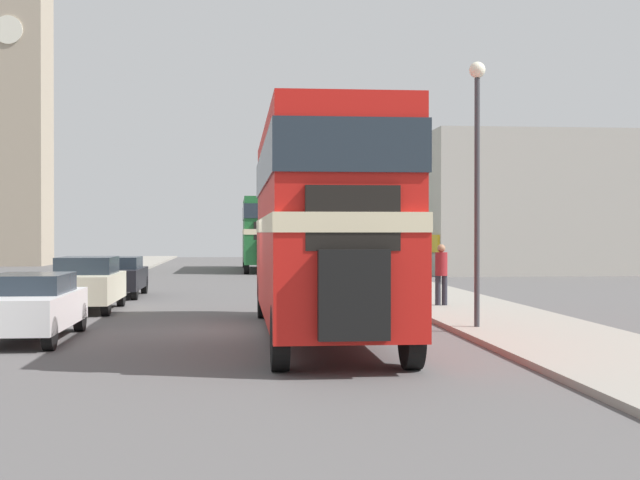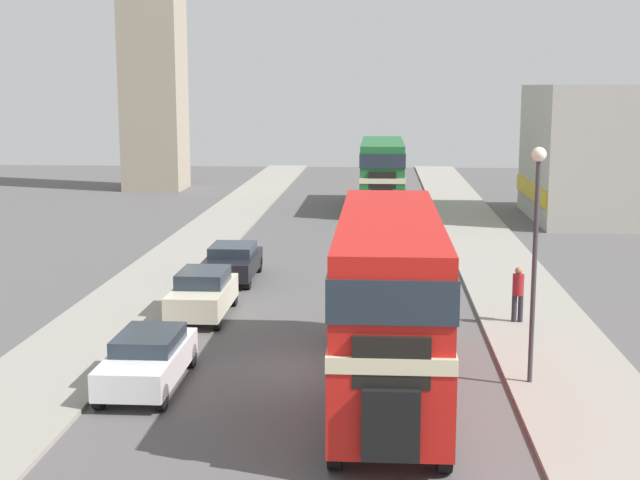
# 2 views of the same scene
# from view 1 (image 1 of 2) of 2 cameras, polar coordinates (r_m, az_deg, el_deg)

# --- Properties ---
(ground_plane) EXTENTS (120.00, 120.00, 0.00)m
(ground_plane) POSITION_cam_1_polar(r_m,az_deg,el_deg) (20.31, -6.10, -5.76)
(ground_plane) COLOR #565454
(sidewalk_right) EXTENTS (3.50, 120.00, 0.12)m
(sidewalk_right) POSITION_cam_1_polar(r_m,az_deg,el_deg) (21.32, 12.44, -5.31)
(sidewalk_right) COLOR gray
(sidewalk_right) RESTS_ON ground_plane
(double_decker_bus) EXTENTS (2.43, 10.91, 4.38)m
(double_decker_bus) POSITION_cam_1_polar(r_m,az_deg,el_deg) (18.68, 0.01, 1.68)
(double_decker_bus) COLOR red
(double_decker_bus) RESTS_ON ground_plane
(bus_distant) EXTENTS (2.55, 11.06, 4.13)m
(bus_distant) POSITION_cam_1_polar(r_m,az_deg,el_deg) (51.99, -3.54, 0.76)
(bus_distant) COLOR #1E602D
(bus_distant) RESTS_ON ground_plane
(car_parked_near) EXTENTS (1.67, 4.14, 1.35)m
(car_parked_near) POSITION_cam_1_polar(r_m,az_deg,el_deg) (19.18, -18.09, -4.00)
(car_parked_near) COLOR white
(car_parked_near) RESTS_ON ground_plane
(car_parked_mid) EXTENTS (1.71, 3.99, 1.52)m
(car_parked_mid) POSITION_cam_1_polar(r_m,az_deg,el_deg) (25.86, -14.70, -2.69)
(car_parked_mid) COLOR beige
(car_parked_mid) RESTS_ON ground_plane
(car_parked_far) EXTENTS (1.84, 4.00, 1.37)m
(car_parked_far) POSITION_cam_1_polar(r_m,az_deg,el_deg) (31.39, -12.96, -2.24)
(car_parked_far) COLOR black
(car_parked_far) RESTS_ON ground_plane
(pedestrian_walking) EXTENTS (0.35, 0.35, 1.75)m
(pedestrian_walking) POSITION_cam_1_polar(r_m,az_deg,el_deg) (25.78, 7.77, -1.96)
(pedestrian_walking) COLOR #282833
(pedestrian_walking) RESTS_ON sidewalk_right
(street_lamp) EXTENTS (0.36, 0.36, 5.86)m
(street_lamp) POSITION_cam_1_polar(r_m,az_deg,el_deg) (20.06, 10.02, 5.48)
(street_lamp) COLOR #38383D
(street_lamp) RESTS_ON sidewalk_right
(church_tower) EXTENTS (4.32, 4.32, 29.40)m
(church_tower) POSITION_cam_1_polar(r_m,az_deg,el_deg) (64.41, -18.88, 11.94)
(church_tower) COLOR tan
(church_tower) RESTS_ON ground_plane
(shop_building_block) EXTENTS (19.67, 10.02, 7.48)m
(shop_building_block) POSITION_cam_1_polar(r_m,az_deg,el_deg) (52.12, 17.02, 2.15)
(shop_building_block) COLOR #B2ADA3
(shop_building_block) RESTS_ON ground_plane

